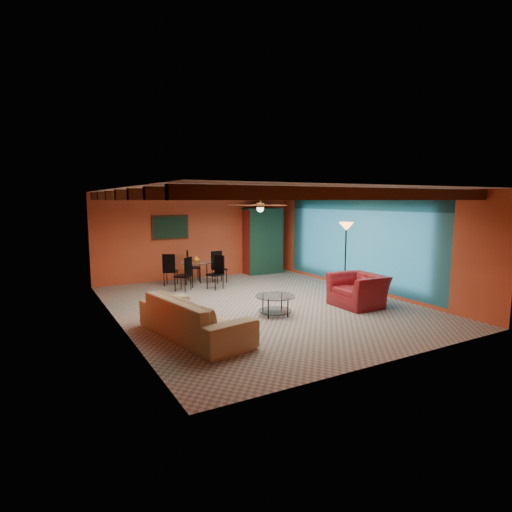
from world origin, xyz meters
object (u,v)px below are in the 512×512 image
armchair (358,290)px  floor_lamp (345,258)px  vase (196,250)px  dining_table (196,269)px  coffee_table (275,305)px  potted_plant (262,203)px  sofa (194,317)px  armoire (262,242)px

armchair → floor_lamp: size_ratio=0.61×
armchair → vase: bearing=-147.9°
dining_table → armchair: bearing=-58.8°
coffee_table → potted_plant: size_ratio=1.95×
floor_lamp → sofa: bearing=-164.3°
armoire → floor_lamp: 3.78m
armoire → coffee_table: bearing=-114.6°
dining_table → vase: (0.00, 0.00, 0.58)m
sofa → potted_plant: size_ratio=5.73×
potted_plant → vase: (-2.72, -0.87, -1.31)m
floor_lamp → potted_plant: 4.03m
potted_plant → vase: potted_plant is taller
potted_plant → dining_table: bearing=-162.2°
dining_table → vase: bearing=0.0°
potted_plant → vase: bearing=-162.2°
coffee_table → vase: 3.87m
armchair → dining_table: bearing=-147.9°
dining_table → potted_plant: potted_plant is taller
sofa → potted_plant: bearing=-51.2°
sofa → floor_lamp: 4.99m
armoire → vase: bearing=-159.8°
dining_table → potted_plant: bearing=17.8°
coffee_table → armoire: (2.36, 4.64, 0.85)m
dining_table → potted_plant: (2.72, 0.87, 1.89)m
vase → armchair: bearing=-58.8°
sofa → coffee_table: sofa is taller
sofa → coffee_table: 2.09m
armchair → potted_plant: size_ratio=2.63×
vase → armoire: bearing=17.8°
coffee_table → armoire: bearing=63.0°
dining_table → armoire: 2.92m
sofa → vase: 4.60m
armchair → armoire: bearing=177.9°
vase → potted_plant: bearing=17.8°
armchair → dining_table: 4.75m
vase → sofa: bearing=-111.6°
coffee_table → dining_table: size_ratio=0.47×
sofa → vase: size_ratio=12.58×
sofa → coffee_table: bearing=-87.6°
coffee_table → potted_plant: potted_plant is taller
dining_table → floor_lamp: 4.26m
potted_plant → coffee_table: bearing=-117.0°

